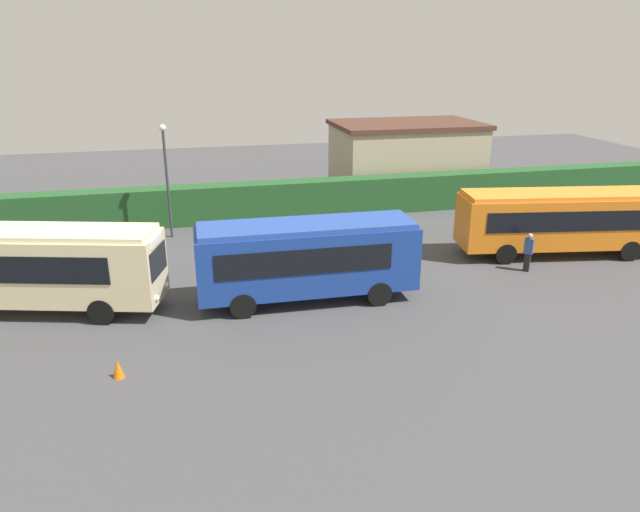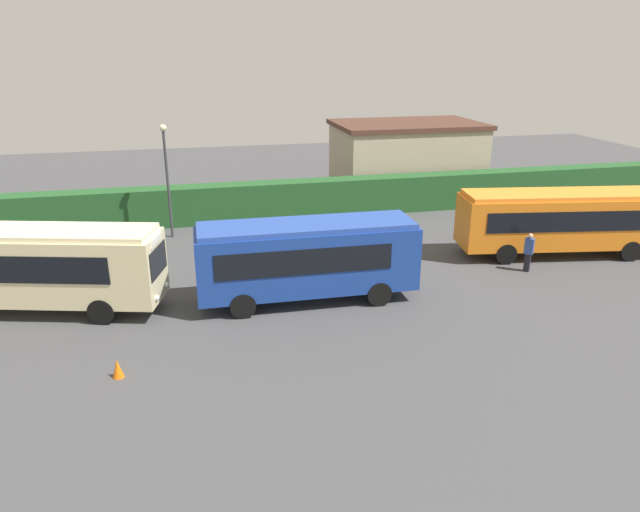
# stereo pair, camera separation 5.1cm
# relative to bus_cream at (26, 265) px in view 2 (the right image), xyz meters

# --- Properties ---
(ground_plane) EXTENTS (78.19, 78.19, 0.00)m
(ground_plane) POSITION_rel_bus_cream_xyz_m (12.18, -0.94, -1.91)
(ground_plane) COLOR #424244
(bus_cream) EXTENTS (10.52, 4.96, 3.34)m
(bus_cream) POSITION_rel_bus_cream_xyz_m (0.00, 0.00, 0.00)
(bus_cream) COLOR beige
(bus_cream) RESTS_ON ground_plane
(bus_blue) EXTENTS (8.90, 2.65, 3.28)m
(bus_blue) POSITION_rel_bus_cream_xyz_m (10.69, -1.49, -0.03)
(bus_blue) COLOR navy
(bus_blue) RESTS_ON ground_plane
(bus_orange) EXTENTS (10.19, 3.99, 3.18)m
(bus_orange) POSITION_rel_bus_cream_xyz_m (23.94, 1.06, -0.08)
(bus_orange) COLOR orange
(bus_orange) RESTS_ON ground_plane
(person_left) EXTENTS (0.48, 0.31, 1.67)m
(person_left) POSITION_rel_bus_cream_xyz_m (1.07, 3.29, -1.04)
(person_left) COLOR black
(person_left) RESTS_ON ground_plane
(person_center) EXTENTS (0.52, 0.38, 1.80)m
(person_center) POSITION_rel_bus_cream_xyz_m (1.98, 1.30, -0.97)
(person_center) COLOR #334C8C
(person_center) RESTS_ON ground_plane
(person_right) EXTENTS (0.47, 0.53, 1.85)m
(person_right) POSITION_rel_bus_cream_xyz_m (3.56, 1.04, -0.94)
(person_right) COLOR olive
(person_right) RESTS_ON ground_plane
(person_far) EXTENTS (0.46, 0.46, 1.81)m
(person_far) POSITION_rel_bus_cream_xyz_m (21.20, -0.63, -0.95)
(person_far) COLOR black
(person_far) RESTS_ON ground_plane
(hedge_row) EXTENTS (51.10, 1.44, 2.20)m
(hedge_row) POSITION_rel_bus_cream_xyz_m (12.18, 10.74, -0.81)
(hedge_row) COLOR #214F24
(hedge_row) RESTS_ON ground_plane
(depot_building) EXTENTS (9.80, 6.43, 4.91)m
(depot_building) POSITION_rel_bus_cream_xyz_m (21.19, 14.91, 0.55)
(depot_building) COLOR tan
(depot_building) RESTS_ON ground_plane
(traffic_cone) EXTENTS (0.36, 0.36, 0.60)m
(traffic_cone) POSITION_rel_bus_cream_xyz_m (3.67, -5.93, -1.61)
(traffic_cone) COLOR orange
(traffic_cone) RESTS_ON ground_plane
(lamppost) EXTENTS (0.36, 0.36, 6.02)m
(lamppost) POSITION_rel_bus_cream_xyz_m (5.30, 8.39, 1.81)
(lamppost) COLOR #38383D
(lamppost) RESTS_ON ground_plane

